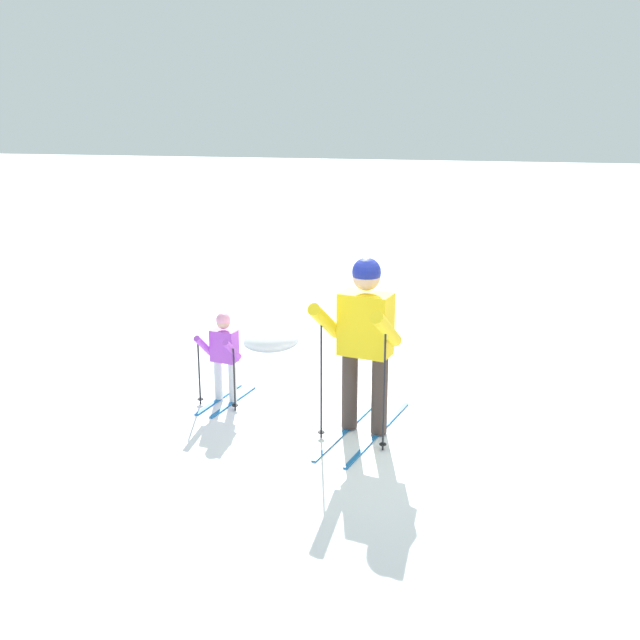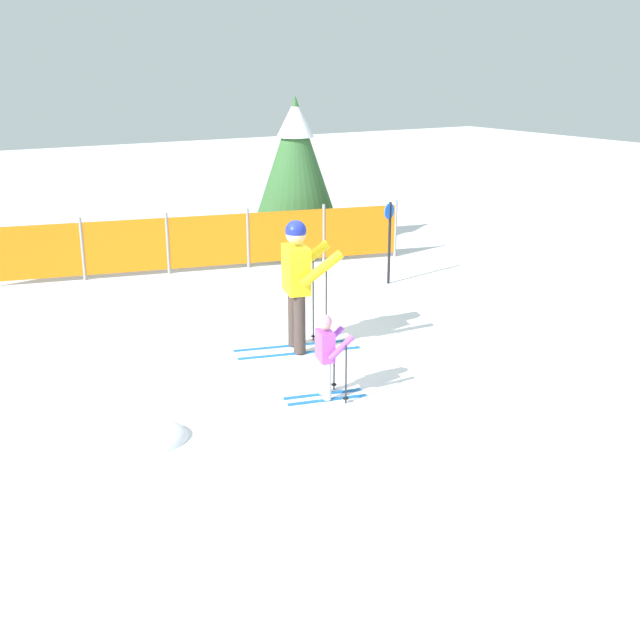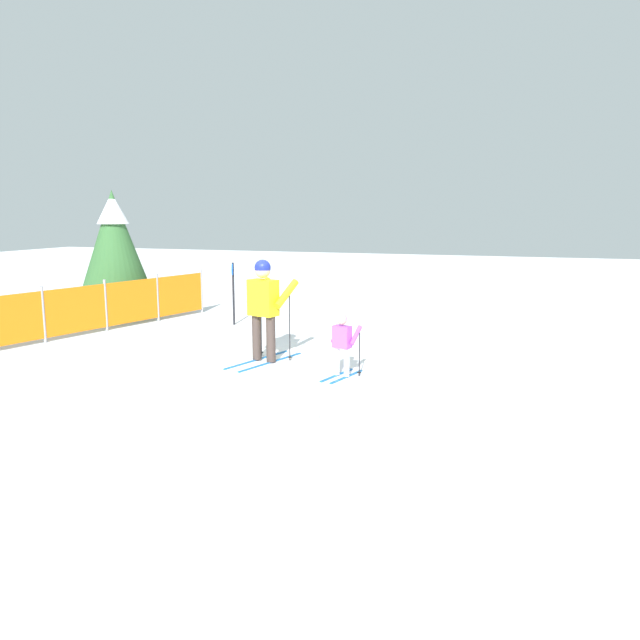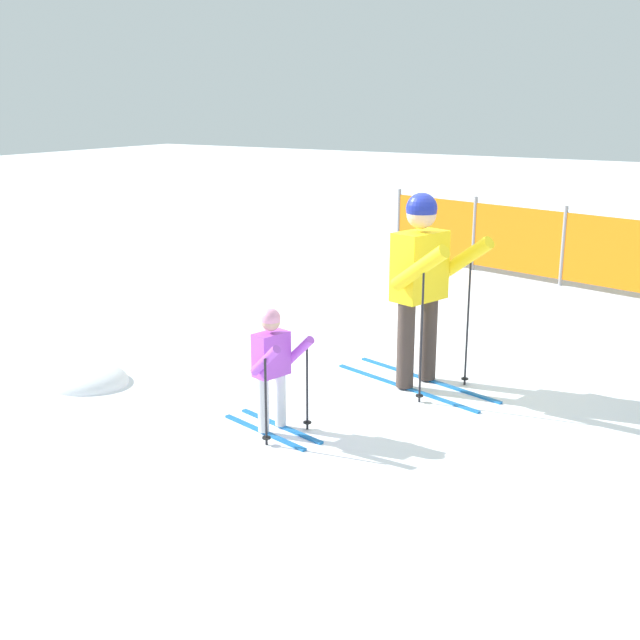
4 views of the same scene
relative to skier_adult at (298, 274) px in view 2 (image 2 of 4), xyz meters
name	(u,v)px [view 2 (image 2 of 4)]	position (x,y,z in m)	size (l,w,h in m)	color
ground_plane	(279,350)	(-0.25, 0.13, -1.11)	(60.00, 60.00, 0.00)	white
skier_adult	(298,274)	(0.00, 0.00, 0.00)	(1.79, 0.95, 1.85)	#1966B2
skier_child	(327,350)	(-0.56, -1.64, -0.50)	(1.01, 0.53, 1.05)	#1966B2
safety_fence	(208,241)	(0.76, 4.81, -0.52)	(7.63, 1.90, 1.18)	gray
conifer_far	(296,156)	(3.11, 5.51, 0.89)	(1.74, 1.74, 3.23)	#4C3823
trail_marker	(389,234)	(3.17, 2.23, -0.19)	(0.27, 0.11, 1.50)	black
snow_mound	(147,441)	(-2.82, -1.63, -1.11)	(0.91, 0.77, 0.36)	white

